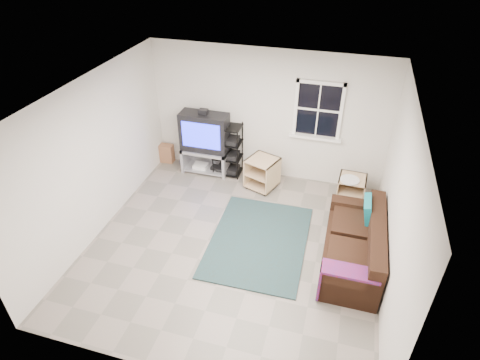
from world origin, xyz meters
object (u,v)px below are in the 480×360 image
(av_rack, at_px, (228,153))
(side_table_right, at_px, (351,187))
(tv_unit, at_px, (205,138))
(side_table_left, at_px, (263,171))
(sofa, at_px, (355,247))

(av_rack, xyz_separation_m, side_table_right, (2.50, -0.30, -0.17))
(tv_unit, relative_size, side_table_right, 2.49)
(side_table_left, distance_m, sofa, 2.46)
(tv_unit, bearing_deg, side_table_right, -5.14)
(av_rack, xyz_separation_m, sofa, (2.64, -1.91, -0.18))
(side_table_left, height_order, sofa, sofa)
(side_table_left, relative_size, side_table_right, 1.22)
(tv_unit, xyz_separation_m, side_table_left, (1.27, -0.22, -0.43))
(tv_unit, xyz_separation_m, av_rack, (0.46, 0.04, -0.28))
(av_rack, distance_m, side_table_left, 0.87)
(tv_unit, distance_m, av_rack, 0.54)
(side_table_left, bearing_deg, sofa, -42.11)
(side_table_right, bearing_deg, av_rack, 173.08)
(side_table_right, bearing_deg, tv_unit, 174.86)
(tv_unit, bearing_deg, sofa, -31.13)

